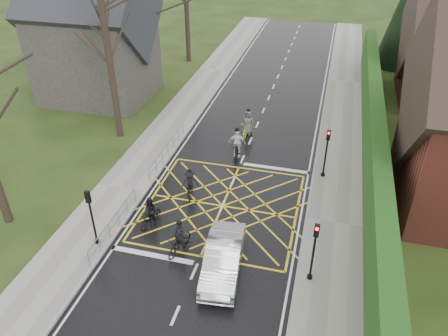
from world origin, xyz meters
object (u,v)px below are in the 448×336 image
at_px(cyclist_back, 151,215).
at_px(car, 223,258).
at_px(cyclist_rear, 180,241).
at_px(cyclist_front, 237,146).
at_px(cyclist_mid, 190,185).
at_px(cyclist_lead, 248,126).

height_order(cyclist_back, car, cyclist_back).
distance_m(cyclist_rear, cyclist_front, 9.16).
distance_m(cyclist_mid, cyclist_front, 4.94).
height_order(cyclist_lead, car, cyclist_lead).
bearing_deg(cyclist_mid, cyclist_back, -127.46).
xyz_separation_m(cyclist_rear, cyclist_front, (0.61, 9.13, 0.18)).
height_order(cyclist_rear, car, cyclist_rear).
xyz_separation_m(cyclist_rear, cyclist_lead, (0.67, 12.27, 0.09)).
bearing_deg(cyclist_mid, cyclist_front, 53.85).
relative_size(cyclist_back, cyclist_mid, 0.96).
bearing_deg(cyclist_rear, cyclist_lead, 100.59).
distance_m(cyclist_front, cyclist_lead, 3.14).
bearing_deg(cyclist_front, cyclist_back, -117.93).
relative_size(cyclist_mid, car, 0.40).
relative_size(cyclist_mid, cyclist_front, 0.85).
height_order(cyclist_rear, cyclist_mid, cyclist_rear).
bearing_deg(cyclist_rear, cyclist_front, 99.89).
xyz_separation_m(cyclist_back, cyclist_mid, (1.10, 3.01, -0.03)).
relative_size(cyclist_front, car, 0.48).
distance_m(cyclist_rear, cyclist_back, 2.54).
xyz_separation_m(cyclist_rear, cyclist_mid, (-0.98, 4.46, 0.02)).
xyz_separation_m(cyclist_lead, car, (1.65, -13.00, 0.06)).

